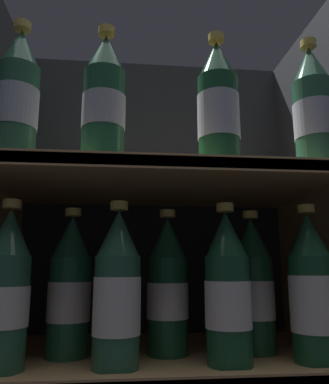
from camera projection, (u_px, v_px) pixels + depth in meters
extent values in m
cube|color=#23262B|center=(154.00, 224.00, 0.95)|extent=(0.71, 0.02, 0.87)
cube|color=#23262B|center=(324.00, 216.00, 0.79)|extent=(0.02, 0.42, 0.87)
cube|color=tan|center=(161.00, 356.00, 0.70)|extent=(0.67, 0.38, 0.02)
cube|color=tan|center=(173.00, 384.00, 0.53)|extent=(0.67, 0.02, 0.03)
cube|color=tan|center=(162.00, 187.00, 0.76)|extent=(0.67, 0.38, 0.02)
cube|color=tan|center=(172.00, 163.00, 0.59)|extent=(0.67, 0.02, 0.03)
cube|color=tan|center=(325.00, 313.00, 0.75)|extent=(0.01, 0.38, 0.48)
cylinder|color=#285B42|center=(15.00, 114.00, 0.64)|extent=(0.07, 0.07, 0.17)
cylinder|color=#9EA8BC|center=(15.00, 109.00, 0.64)|extent=(0.08, 0.08, 0.07)
cone|color=#285B42|center=(21.00, 49.00, 0.66)|extent=(0.07, 0.07, 0.08)
cylinder|color=gold|center=(23.00, 26.00, 0.67)|extent=(0.03, 0.03, 0.01)
cylinder|color=#1E5638|center=(104.00, 118.00, 0.65)|extent=(0.07, 0.07, 0.17)
cylinder|color=#9EA8BC|center=(104.00, 113.00, 0.65)|extent=(0.08, 0.08, 0.06)
cone|color=#1E5638|center=(106.00, 54.00, 0.68)|extent=(0.07, 0.07, 0.08)
cylinder|color=gold|center=(107.00, 32.00, 0.68)|extent=(0.03, 0.03, 0.01)
cylinder|color=#194C2D|center=(219.00, 122.00, 0.67)|extent=(0.07, 0.07, 0.17)
cylinder|color=#9EA8BC|center=(218.00, 118.00, 0.67)|extent=(0.08, 0.08, 0.08)
cone|color=#194C2D|center=(217.00, 60.00, 0.70)|extent=(0.07, 0.07, 0.08)
cylinder|color=gold|center=(216.00, 38.00, 0.71)|extent=(0.03, 0.03, 0.01)
cylinder|color=#285B42|center=(315.00, 126.00, 0.69)|extent=(0.07, 0.07, 0.17)
cylinder|color=#9EA8BC|center=(315.00, 122.00, 0.69)|extent=(0.08, 0.08, 0.07)
cone|color=#285B42|center=(310.00, 65.00, 0.71)|extent=(0.07, 0.07, 0.08)
cylinder|color=gold|center=(308.00, 44.00, 0.72)|extent=(0.03, 0.03, 0.01)
cylinder|color=#285B42|center=(3.00, 312.00, 0.57)|extent=(0.07, 0.07, 0.17)
cylinder|color=white|center=(4.00, 306.00, 0.57)|extent=(0.08, 0.08, 0.06)
cone|color=#285B42|center=(10.00, 232.00, 0.60)|extent=(0.07, 0.07, 0.08)
cylinder|color=gold|center=(12.00, 204.00, 0.61)|extent=(0.03, 0.03, 0.01)
cylinder|color=#285B42|center=(117.00, 311.00, 0.59)|extent=(0.07, 0.07, 0.17)
cylinder|color=white|center=(117.00, 305.00, 0.59)|extent=(0.08, 0.08, 0.09)
cone|color=#285B42|center=(119.00, 233.00, 0.61)|extent=(0.07, 0.07, 0.08)
cylinder|color=gold|center=(119.00, 206.00, 0.62)|extent=(0.03, 0.03, 0.01)
cylinder|color=#194C2D|center=(228.00, 310.00, 0.61)|extent=(0.07, 0.07, 0.17)
cylinder|color=white|center=(228.00, 304.00, 0.61)|extent=(0.08, 0.08, 0.07)
cone|color=#194C2D|center=(226.00, 234.00, 0.63)|extent=(0.07, 0.07, 0.08)
cylinder|color=gold|center=(225.00, 208.00, 0.64)|extent=(0.03, 0.03, 0.01)
cylinder|color=#194C2D|center=(313.00, 309.00, 0.62)|extent=(0.07, 0.07, 0.17)
cylinder|color=white|center=(313.00, 303.00, 0.62)|extent=(0.08, 0.08, 0.09)
cone|color=#194C2D|center=(308.00, 235.00, 0.65)|extent=(0.07, 0.07, 0.08)
cylinder|color=gold|center=(306.00, 209.00, 0.66)|extent=(0.03, 0.03, 0.01)
cylinder|color=#1E5638|center=(69.00, 306.00, 0.66)|extent=(0.07, 0.07, 0.17)
cylinder|color=white|center=(69.00, 301.00, 0.66)|extent=(0.08, 0.08, 0.07)
cone|color=#1E5638|center=(72.00, 237.00, 0.69)|extent=(0.07, 0.07, 0.08)
cylinder|color=gold|center=(73.00, 212.00, 0.70)|extent=(0.03, 0.03, 0.01)
cylinder|color=#194C2D|center=(168.00, 305.00, 0.68)|extent=(0.07, 0.07, 0.17)
cylinder|color=white|center=(168.00, 300.00, 0.68)|extent=(0.08, 0.08, 0.06)
cone|color=#194C2D|center=(168.00, 237.00, 0.71)|extent=(0.07, 0.07, 0.08)
cylinder|color=gold|center=(167.00, 214.00, 0.71)|extent=(0.03, 0.03, 0.01)
cylinder|color=#194C2D|center=(254.00, 304.00, 0.70)|extent=(0.07, 0.07, 0.17)
cylinder|color=white|center=(254.00, 300.00, 0.70)|extent=(0.08, 0.08, 0.07)
cone|color=#194C2D|center=(251.00, 238.00, 0.72)|extent=(0.07, 0.07, 0.08)
cylinder|color=gold|center=(250.00, 215.00, 0.73)|extent=(0.03, 0.03, 0.01)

